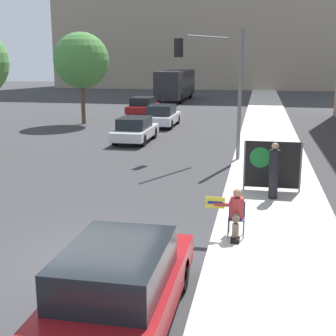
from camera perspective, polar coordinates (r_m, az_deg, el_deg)
name	(u,v)px	position (r m, az deg, el deg)	size (l,w,h in m)	color
ground_plane	(96,262)	(10.71, -8.78, -11.30)	(160.00, 160.00, 0.00)	#38383A
sidewalk_curb	(269,146)	(24.54, 12.24, 2.66)	(3.25, 90.00, 0.13)	beige
seated_protester	(236,212)	(11.59, 8.25, -5.28)	(0.97, 0.77, 1.19)	#474C56
jogger_on_sidewalk	(274,170)	(14.86, 12.79, -0.26)	(0.34, 0.34, 1.78)	black
protest_banner	(272,165)	(15.75, 12.54, 0.39)	(1.87, 0.06, 1.66)	slate
traffic_light_pole	(215,71)	(20.95, 5.77, 11.64)	(3.19, 2.96, 5.49)	slate
parked_car_curbside	(119,286)	(8.03, -6.05, -14.13)	(1.85, 4.52, 1.46)	maroon
car_on_road_nearest	(135,129)	(25.47, -4.04, 4.71)	(1.72, 4.21, 1.35)	silver
car_on_road_midblock	(162,116)	(31.36, -0.72, 6.40)	(1.84, 4.32, 1.44)	silver
car_on_road_distant	(143,106)	(38.03, -3.05, 7.56)	(1.89, 4.32, 1.43)	maroon
city_bus_on_road	(176,83)	(51.19, 0.98, 10.27)	(2.50, 11.42, 3.20)	#232328
street_tree_midblock	(81,61)	(32.99, -10.52, 12.76)	(3.76, 3.76, 6.20)	brown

